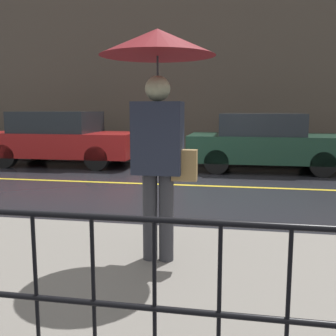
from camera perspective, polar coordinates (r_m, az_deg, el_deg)
The scene contains 9 objects.
ground_plane at distance 8.51m, azimuth 1.26°, elevation -2.47°, with size 80.00×80.00×0.00m, color black.
sidewalk_near at distance 3.87m, azimuth -10.90°, elevation -15.42°, with size 28.00×3.12×0.12m.
sidewalk_far at distance 12.78m, azimuth 4.37°, elevation 1.49°, with size 28.00×1.95×0.12m.
lane_marking at distance 8.51m, azimuth 1.26°, elevation -2.44°, with size 25.20×0.12×0.01m.
building_storefront at distance 13.89m, azimuth 5.03°, elevation 14.87°, with size 28.00×0.30×6.33m.
railing_foreground at distance 2.55m, azimuth -22.30°, elevation -13.10°, with size 12.00×0.04×0.94m.
pedestrian at distance 3.80m, azimuth -1.44°, elevation 12.38°, with size 1.09×1.09×2.24m.
car_red at distance 11.91m, azimuth -15.18°, elevation 4.21°, with size 4.33×1.93×1.56m.
car_dark_green at distance 10.77m, azimuth 13.91°, elevation 3.70°, with size 4.09×1.94×1.51m.
Camera 1 is at (1.32, -8.25, 1.62)m, focal length 42.00 mm.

